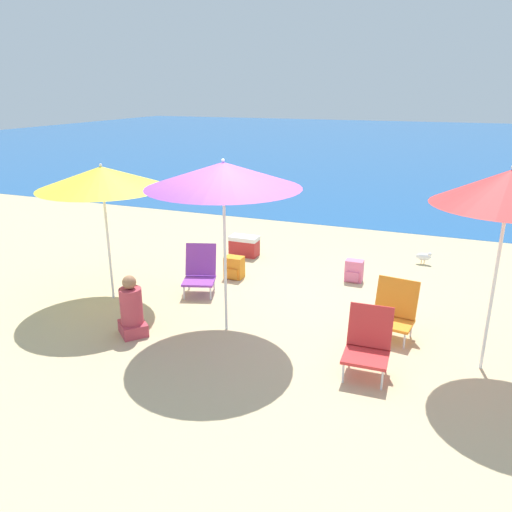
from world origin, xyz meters
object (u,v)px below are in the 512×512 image
Objects in this scene: beach_umbrella_purple at (223,175)px; seagull at (424,257)px; beach_umbrella_yellow at (102,178)px; beach_chair_purple at (200,270)px; backpack_pink at (354,271)px; cooler_box at (244,246)px; backpack_orange at (234,268)px; beach_umbrella_red at (510,188)px; beach_chair_red at (368,342)px; beach_chair_orange at (394,309)px; person_seated_near at (132,311)px.

beach_umbrella_purple is 8.23× the size of seagull.
seagull is (4.24, 3.29, -1.67)m from beach_umbrella_yellow.
beach_chair_purple is 2.05× the size of backpack_pink.
backpack_orange is at bearing -75.45° from cooler_box.
beach_umbrella_red reaches higher than seagull.
beach_chair_orange is at bearing 78.94° from beach_chair_red.
beach_umbrella_yellow is 2.52× the size of person_seated_near.
beach_umbrella_purple is at bearing -71.70° from cooler_box.
beach_umbrella_purple reaches higher than cooler_box.
beach_chair_orange is at bearing 4.24° from beach_umbrella_yellow.
beach_chair_red is 2.06× the size of backpack_pink.
backpack_pink is 2.24m from cooler_box.
beach_chair_orange is 1.89m from backpack_pink.
beach_umbrella_yellow is 4.32m from beach_chair_orange.
person_seated_near is (-0.15, -1.57, -0.03)m from beach_chair_purple.
beach_umbrella_yellow is 5.62m from seagull.
beach_chair_purple is at bearing 151.79° from beach_chair_red.
beach_umbrella_red reaches higher than beach_umbrella_yellow.
beach_umbrella_yellow is 3.21m from cooler_box.
backpack_pink is (2.12, 1.31, -0.18)m from beach_chair_purple.
backpack_orange is at bearing 110.66° from beach_umbrella_purple.
beach_chair_orange is (4.05, 0.30, -1.45)m from beach_umbrella_yellow.
beach_umbrella_purple reaches higher than backpack_pink.
cooler_box is (1.06, 2.56, -1.62)m from beach_umbrella_yellow.
beach_umbrella_red is 4.02m from seagull.
backpack_orange reaches higher than backpack_pink.
beach_chair_red is at bearing -11.17° from beach_umbrella_purple.
backpack_orange is (-2.69, 1.12, -0.18)m from beach_chair_orange.
cooler_box is (-0.05, 1.87, -0.17)m from beach_chair_purple.
beach_chair_orange is (-1.03, 0.44, -1.69)m from beach_umbrella_red.
beach_umbrella_purple is 2.52m from beach_chair_red.
backpack_pink reaches higher than seagull.
beach_chair_red is at bearing -76.28° from backpack_pink.
beach_chair_purple is 0.92× the size of person_seated_near.
backpack_pink is at bearing -14.56° from cooler_box.
seagull is (3.12, 2.60, -0.22)m from beach_chair_purple.
backpack_pink is at bearing 62.25° from beach_umbrella_purple.
beach_umbrella_yellow is 2.56m from backpack_orange.
beach_umbrella_purple is at bearing -155.18° from beach_chair_orange.
backpack_orange is at bearing 31.02° from person_seated_near.
beach_umbrella_yellow reaches higher than beach_chair_purple.
beach_umbrella_yellow is 2.77× the size of beach_chair_orange.
beach_umbrella_yellow is at bearing -148.33° from backpack_pink.
cooler_box is (-2.99, 2.26, -0.17)m from beach_chair_orange.
beach_chair_orange reaches higher than cooler_box.
backpack_pink is (2.27, 2.88, -0.15)m from person_seated_near.
beach_umbrella_red is at bearing 3.29° from beach_umbrella_purple.
beach_chair_orange is 2.03× the size of backpack_pink.
beach_umbrella_purple is at bearing -117.75° from backpack_pink.
seagull is at bearing 103.85° from beach_umbrella_red.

